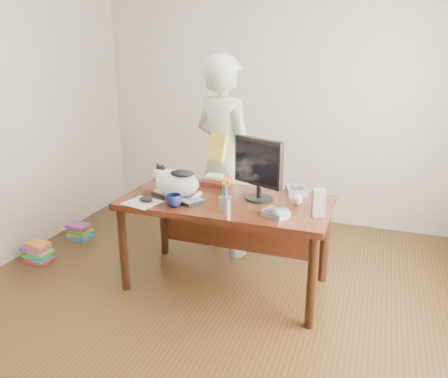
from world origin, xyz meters
TOP-DOWN VIEW (x-y plane):
  - room at (0.00, 0.00)m, footprint 4.50×4.50m
  - desk at (0.00, 0.68)m, footprint 1.60×0.80m
  - keyboard at (-0.37, 0.50)m, footprint 0.50×0.35m
  - cat at (-0.38, 0.51)m, footprint 0.45×0.34m
  - monitor at (0.23, 0.67)m, footprint 0.41×0.27m
  - pen_cup at (0.07, 0.37)m, footprint 0.12×0.12m
  - mousepad at (-0.57, 0.31)m, footprint 0.28×0.27m
  - mouse at (-0.55, 0.33)m, footprint 0.12×0.09m
  - coffee_mug at (-0.31, 0.32)m, footprint 0.17×0.17m
  - phone at (0.45, 0.38)m, footprint 0.21×0.19m
  - speaker at (0.72, 0.51)m, footprint 0.11×0.12m
  - baseball at (0.54, 0.66)m, footprint 0.08×0.08m
  - book_stack at (-0.20, 0.91)m, footprint 0.24×0.19m
  - calculator at (0.49, 0.92)m, footprint 0.21×0.24m
  - person at (-0.23, 1.21)m, footprint 0.79×0.67m
  - held_book at (-0.23, 1.04)m, footprint 0.20×0.17m
  - book_pile_a at (-1.75, 0.40)m, footprint 0.27×0.22m
  - book_pile_b at (-1.72, 0.95)m, footprint 0.26×0.20m

SIDE VIEW (x-z plane):
  - book_pile_b at x=-1.72m, z-range 0.00..0.15m
  - book_pile_a at x=-1.75m, z-range 0.00..0.18m
  - desk at x=0.00m, z-range 0.23..0.98m
  - mousepad at x=-0.57m, z-range 0.75..0.76m
  - keyboard at x=-0.37m, z-range 0.75..0.78m
  - mouse at x=-0.55m, z-range 0.75..0.80m
  - phone at x=0.45m, z-range 0.74..0.82m
  - calculator at x=0.49m, z-range 0.75..0.81m
  - book_stack at x=-0.20m, z-range 0.74..0.83m
  - baseball at x=0.54m, z-range 0.75..0.83m
  - coffee_mug at x=-0.31m, z-range 0.75..0.84m
  - pen_cup at x=0.07m, z-range 0.70..0.94m
  - speaker at x=0.72m, z-range 0.75..0.94m
  - cat at x=-0.38m, z-range 0.75..1.01m
  - person at x=-0.23m, z-range 0.00..1.83m
  - monitor at x=0.23m, z-range 0.78..1.26m
  - held_book at x=-0.23m, z-range 0.93..1.17m
  - room at x=0.00m, z-range -0.90..3.60m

